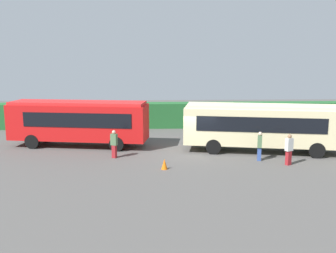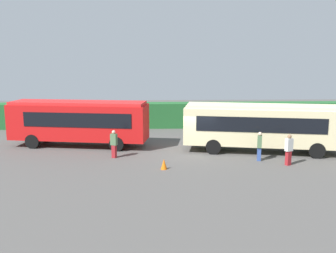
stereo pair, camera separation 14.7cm
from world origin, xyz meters
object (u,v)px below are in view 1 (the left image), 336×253
at_px(bus_red, 78,121).
at_px(person_center, 260,145).
at_px(bus_cream, 263,125).
at_px(person_right, 289,149).
at_px(person_left, 114,143).
at_px(traffic_cone, 164,164).

height_order(bus_red, person_center, bus_red).
bearing_deg(person_center, bus_cream, 86.23).
bearing_deg(bus_cream, person_right, -68.10).
bearing_deg(bus_cream, person_center, -100.36).
height_order(person_left, person_center, person_center).
distance_m(bus_cream, person_right, 3.34).
xyz_separation_m(bus_red, traffic_cone, (5.91, -5.88, -1.56)).
bearing_deg(person_right, traffic_cone, 68.88).
distance_m(bus_red, bus_cream, 12.84).
relative_size(bus_red, person_center, 5.60).
bearing_deg(bus_cream, bus_red, -178.72).
height_order(person_right, traffic_cone, person_right).
distance_m(person_left, traffic_cone, 4.09).
relative_size(bus_cream, person_right, 5.83).
xyz_separation_m(bus_red, bus_cream, (12.66, -2.18, -0.02)).
relative_size(person_left, person_center, 0.99).
relative_size(person_left, person_right, 0.96).
distance_m(bus_red, person_center, 12.61).
xyz_separation_m(person_center, traffic_cone, (-5.91, -1.59, -0.65)).
xyz_separation_m(bus_red, person_right, (13.26, -5.35, -0.88)).
distance_m(person_left, person_right, 10.65).
bearing_deg(person_left, traffic_cone, -107.19).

